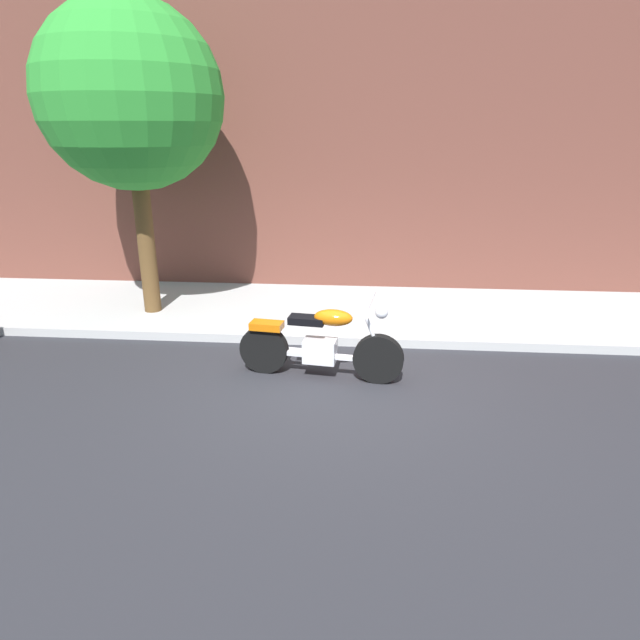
{
  "coord_description": "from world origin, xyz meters",
  "views": [
    {
      "loc": [
        0.37,
        -6.68,
        3.27
      ],
      "look_at": [
        -0.21,
        0.21,
        0.83
      ],
      "focal_mm": 30.94,
      "sensor_mm": 36.0,
      "label": 1
    }
  ],
  "objects": [
    {
      "name": "ground_plane",
      "position": [
        0.0,
        0.0,
        0.0
      ],
      "size": [
        60.0,
        60.0,
        0.0
      ],
      "primitive_type": "plane",
      "color": "#28282D"
    },
    {
      "name": "sidewalk",
      "position": [
        0.0,
        2.84,
        0.07
      ],
      "size": [
        23.58,
        2.99,
        0.14
      ],
      "primitive_type": "cube",
      "color": "#B1B1B1",
      "rests_on": "ground"
    },
    {
      "name": "building_facade",
      "position": [
        0.0,
        4.59,
        4.55
      ],
      "size": [
        23.58,
        0.5,
        9.11
      ],
      "primitive_type": "cube",
      "color": "brown",
      "rests_on": "ground"
    },
    {
      "name": "motorcycle",
      "position": [
        -0.21,
        0.21,
        0.47
      ],
      "size": [
        2.27,
        0.72,
        1.17
      ],
      "color": "black",
      "rests_on": "ground"
    },
    {
      "name": "street_tree",
      "position": [
        -3.4,
        2.43,
        3.7
      ],
      "size": [
        2.94,
        2.94,
        5.19
      ],
      "color": "brown",
      "rests_on": "ground"
    }
  ]
}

